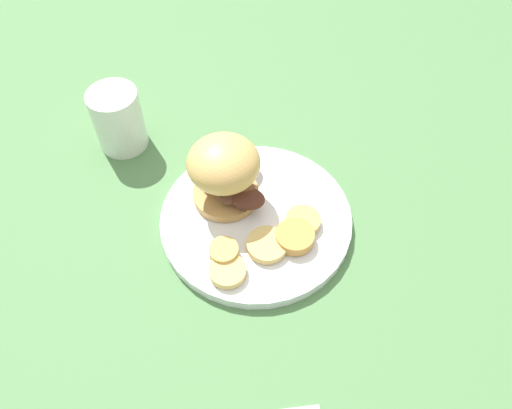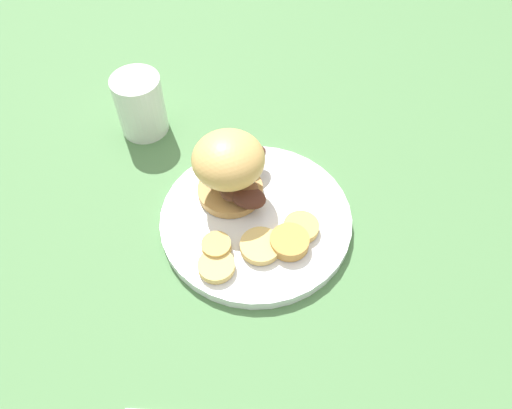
# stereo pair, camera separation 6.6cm
# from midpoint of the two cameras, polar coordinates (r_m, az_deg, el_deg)

# --- Properties ---
(ground_plane) EXTENTS (4.00, 4.00, 0.00)m
(ground_plane) POSITION_cam_midpoint_polar(r_m,az_deg,el_deg) (0.69, -2.71, -2.30)
(ground_plane) COLOR #4C7A47
(dinner_plate) EXTENTS (0.26, 0.26, 0.02)m
(dinner_plate) POSITION_cam_midpoint_polar(r_m,az_deg,el_deg) (0.68, -2.75, -1.83)
(dinner_plate) COLOR white
(dinner_plate) RESTS_ON ground_plane
(sandwich) EXTENTS (0.12, 0.13, 0.10)m
(sandwich) POSITION_cam_midpoint_polar(r_m,az_deg,el_deg) (0.66, -6.16, 3.87)
(sandwich) COLOR tan
(sandwich) RESTS_ON dinner_plate
(potato_round_0) EXTENTS (0.05, 0.05, 0.01)m
(potato_round_0) POSITION_cam_midpoint_polar(r_m,az_deg,el_deg) (0.63, -6.29, -7.77)
(potato_round_0) COLOR #DBB766
(potato_round_0) RESTS_ON dinner_plate
(potato_round_1) EXTENTS (0.05, 0.05, 0.01)m
(potato_round_1) POSITION_cam_midpoint_polar(r_m,az_deg,el_deg) (0.64, -1.64, -4.83)
(potato_round_1) COLOR #DBB766
(potato_round_1) RESTS_ON dinner_plate
(potato_round_2) EXTENTS (0.05, 0.05, 0.01)m
(potato_round_2) POSITION_cam_midpoint_polar(r_m,az_deg,el_deg) (0.66, 2.60, -2.08)
(potato_round_2) COLOR tan
(potato_round_2) RESTS_ON dinner_plate
(potato_round_3) EXTENTS (0.05, 0.05, 0.02)m
(potato_round_3) POSITION_cam_midpoint_polar(r_m,az_deg,el_deg) (0.65, 1.40, -4.12)
(potato_round_3) COLOR #BC8942
(potato_round_3) RESTS_ON dinner_plate
(potato_round_4) EXTENTS (0.04, 0.04, 0.02)m
(potato_round_4) POSITION_cam_midpoint_polar(r_m,az_deg,el_deg) (0.64, -6.66, -5.57)
(potato_round_4) COLOR tan
(potato_round_4) RESTS_ON dinner_plate
(drinking_glass) EXTENTS (0.07, 0.07, 0.10)m
(drinking_glass) POSITION_cam_midpoint_polar(r_m,az_deg,el_deg) (0.79, -17.81, 9.10)
(drinking_glass) COLOR silver
(drinking_glass) RESTS_ON ground_plane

